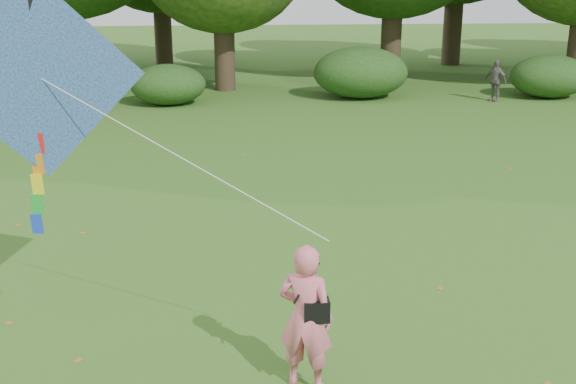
{
  "coord_description": "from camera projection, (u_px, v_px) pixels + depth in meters",
  "views": [
    {
      "loc": [
        -1.79,
        -8.46,
        4.88
      ],
      "look_at": [
        -0.95,
        2.0,
        1.5
      ],
      "focal_mm": 45.0,
      "sensor_mm": 36.0,
      "label": 1
    }
  ],
  "objects": [
    {
      "name": "bystander_right",
      "position": [
        495.0,
        81.0,
        25.98
      ],
      "size": [
        0.83,
        0.92,
        1.5
      ],
      "primitive_type": "imported",
      "rotation": [
        0.0,
        0.0,
        -0.91
      ],
      "color": "#655E5A",
      "rests_on": "ground"
    },
    {
      "name": "man_kite_flyer",
      "position": [
        306.0,
        318.0,
        8.39
      ],
      "size": [
        0.78,
        0.66,
        1.82
      ],
      "primitive_type": "imported",
      "rotation": [
        0.0,
        0.0,
        2.73
      ],
      "color": "#E1697C",
      "rests_on": "ground"
    },
    {
      "name": "fallen_leaves",
      "position": [
        248.0,
        243.0,
        13.03
      ],
      "size": [
        11.08,
        14.71,
        0.01
      ],
      "color": "olive",
      "rests_on": "ground"
    },
    {
      "name": "shrub_band",
      "position": [
        260.0,
        77.0,
        26.05
      ],
      "size": [
        39.15,
        3.22,
        1.88
      ],
      "color": "#264919",
      "rests_on": "ground"
    },
    {
      "name": "crossbody_bag",
      "position": [
        316.0,
        309.0,
        8.34
      ],
      "size": [
        0.43,
        0.2,
        0.72
      ],
      "color": "black",
      "rests_on": "ground"
    },
    {
      "name": "bystander_left",
      "position": [
        67.0,
        81.0,
        25.89
      ],
      "size": [
        0.86,
        0.77,
        1.47
      ],
      "primitive_type": "imported",
      "rotation": [
        0.0,
        0.0,
        0.35
      ],
      "color": "#262C33",
      "rests_on": "ground"
    },
    {
      "name": "ground",
      "position": [
        371.0,
        342.0,
        9.66
      ],
      "size": [
        100.0,
        100.0,
        0.0
      ],
      "primitive_type": "plane",
      "color": "#265114",
      "rests_on": "ground"
    },
    {
      "name": "flying_kite",
      "position": [
        39.0,
        81.0,
        8.51
      ],
      "size": [
        4.52,
        1.56,
        3.21
      ],
      "color": "#2756AD",
      "rests_on": "ground"
    }
  ]
}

